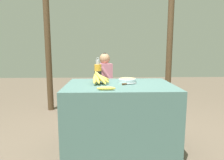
{
  "coord_description": "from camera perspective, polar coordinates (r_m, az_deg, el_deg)",
  "views": [
    {
      "loc": [
        -0.16,
        -2.2,
        1.19
      ],
      "look_at": [
        -0.08,
        0.05,
        0.83
      ],
      "focal_mm": 32.0,
      "sensor_mm": 36.0,
      "label": 1
    }
  ],
  "objects": [
    {
      "name": "water_bottle",
      "position": [
        2.46,
        -4.04,
        2.3
      ],
      "size": [
        0.09,
        0.09,
        0.29
      ],
      "color": "gold",
      "rests_on": "market_counter"
    },
    {
      "name": "wooden_bench",
      "position": [
        3.77,
        -0.69,
        -3.92
      ],
      "size": [
        1.45,
        0.32,
        0.42
      ],
      "color": "brown",
      "rests_on": "ground_plane"
    },
    {
      "name": "loose_banana_front",
      "position": [
        1.91,
        -1.69,
        -2.4
      ],
      "size": [
        0.18,
        0.04,
        0.04
      ],
      "rotation": [
        0.0,
        0.0,
        -0.03
      ],
      "color": "#E0C64C",
      "rests_on": "market_counter"
    },
    {
      "name": "ground_plane",
      "position": [
        2.51,
        2.06,
        -19.33
      ],
      "size": [
        12.0,
        12.0,
        0.0
      ],
      "primitive_type": "plane",
      "color": "brown"
    },
    {
      "name": "banana_bunch_ripe",
      "position": [
        2.25,
        -3.75,
        0.66
      ],
      "size": [
        0.21,
        0.32,
        0.16
      ],
      "color": "#4C381E",
      "rests_on": "market_counter"
    },
    {
      "name": "support_post_near",
      "position": [
        3.98,
        -17.76,
        7.75
      ],
      "size": [
        0.11,
        0.11,
        2.27
      ],
      "color": "#4C3823",
      "rests_on": "ground_plane"
    },
    {
      "name": "market_counter",
      "position": [
        2.35,
        2.11,
        -10.77
      ],
      "size": [
        1.2,
        0.85,
        0.79
      ],
      "color": "#4C706B",
      "rests_on": "ground_plane"
    },
    {
      "name": "serving_bowl",
      "position": [
        2.39,
        4.41,
        0.02
      ],
      "size": [
        0.21,
        0.21,
        0.04
      ],
      "color": "silver",
      "rests_on": "market_counter"
    },
    {
      "name": "support_post_far",
      "position": [
        4.02,
        16.05,
        7.83
      ],
      "size": [
        0.11,
        0.11,
        2.27
      ],
      "color": "#4C3823",
      "rests_on": "ground_plane"
    },
    {
      "name": "seated_vendor",
      "position": [
        3.67,
        -2.72,
        0.36
      ],
      "size": [
        0.46,
        0.43,
        1.11
      ],
      "rotation": [
        0.0,
        0.0,
        3.4
      ],
      "color": "#564C60",
      "rests_on": "ground_plane"
    },
    {
      "name": "banana_bunch_green",
      "position": [
        3.76,
        5.93,
        -1.96
      ],
      "size": [
        0.17,
        0.29,
        0.12
      ],
      "color": "#4C381E",
      "rests_on": "wooden_bench"
    },
    {
      "name": "knife",
      "position": [
        2.21,
        4.34,
        -1.09
      ],
      "size": [
        0.17,
        0.1,
        0.02
      ],
      "rotation": [
        0.0,
        0.0,
        0.45
      ],
      "color": "#BCBCC1",
      "rests_on": "market_counter"
    }
  ]
}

